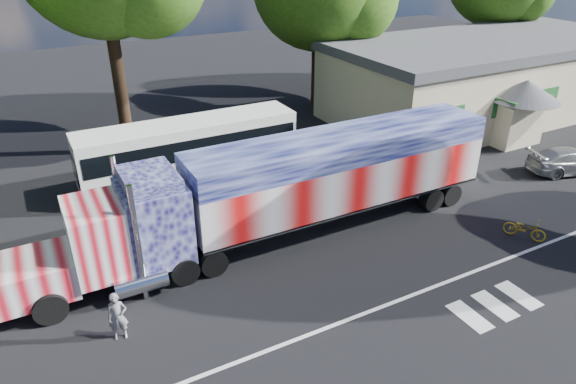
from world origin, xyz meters
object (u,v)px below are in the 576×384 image
semi_truck (288,187)px  parked_car (571,161)px  coach_bus (190,151)px  bicycle (525,229)px  woman (118,317)px

semi_truck → parked_car: semi_truck is taller
coach_bus → bicycle: bearing=-48.7°
semi_truck → woman: size_ratio=12.46×
semi_truck → coach_bus: 7.41m
coach_bus → parked_car: bearing=-25.1°
coach_bus → parked_car: coach_bus is taller
coach_bus → woman: size_ratio=6.56×
semi_truck → bicycle: bearing=-29.3°
coach_bus → semi_truck: bearing=-75.5°
parked_car → woman: bearing=112.3°
semi_truck → woman: (-7.65, -2.92, -1.46)m
parked_car → semi_truck: bearing=103.8°
woman → semi_truck: bearing=31.8°
coach_bus → parked_car: size_ratio=2.40×
semi_truck → coach_bus: semi_truck is taller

